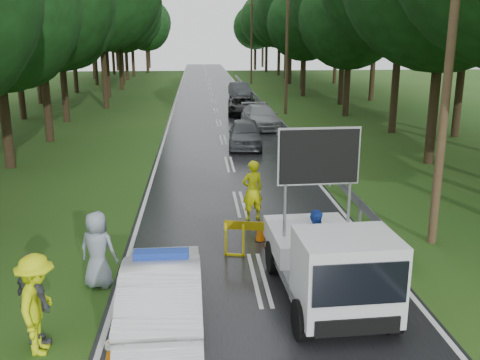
{
  "coord_description": "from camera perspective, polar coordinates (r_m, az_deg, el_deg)",
  "views": [
    {
      "loc": [
        -1.41,
        -11.84,
        5.74
      ],
      "look_at": [
        -0.12,
        4.48,
        1.3
      ],
      "focal_mm": 40.0,
      "sensor_mm": 36.0,
      "label": 1
    }
  ],
  "objects": [
    {
      "name": "ground",
      "position": [
        13.23,
        2.07,
        -10.54
      ],
      "size": [
        160.0,
        160.0,
        0.0
      ],
      "primitive_type": "plane",
      "color": "#214914",
      "rests_on": "ground"
    },
    {
      "name": "bystander_right",
      "position": [
        12.96,
        -14.93,
        -7.19
      ],
      "size": [
        1.03,
        0.83,
        1.84
      ],
      "primitive_type": "imported",
      "rotation": [
        0.0,
        0.0,
        2.84
      ],
      "color": "gray",
      "rests_on": "ground"
    },
    {
      "name": "cone_center",
      "position": [
        14.99,
        3.12,
        -6.08
      ],
      "size": [
        0.3,
        0.3,
        0.64
      ],
      "color": "black",
      "rests_on": "ground"
    },
    {
      "name": "civilian",
      "position": [
        13.61,
        8.18,
        -6.33
      ],
      "size": [
        0.97,
        0.95,
        1.57
      ],
      "primitive_type": "imported",
      "rotation": [
        0.0,
        0.0,
        0.7
      ],
      "color": "#17379A",
      "rests_on": "ground"
    },
    {
      "name": "queue_car_fourth",
      "position": [
        50.97,
        -0.01,
        9.55
      ],
      "size": [
        2.02,
        4.62,
        1.48
      ],
      "primitive_type": "imported",
      "rotation": [
        0.0,
        0.0,
        0.1
      ],
      "color": "#47494F",
      "rests_on": "ground"
    },
    {
      "name": "officer",
      "position": [
        16.96,
        1.34,
        -1.13
      ],
      "size": [
        0.83,
        0.67,
        1.96
      ],
      "primitive_type": "imported",
      "rotation": [
        0.0,
        0.0,
        3.47
      ],
      "color": "#CAD40B",
      "rests_on": "ground"
    },
    {
      "name": "guardrail",
      "position": [
        42.14,
        2.48,
        8.09
      ],
      "size": [
        0.12,
        60.06,
        0.7
      ],
      "color": "gray",
      "rests_on": "ground"
    },
    {
      "name": "queue_car_second",
      "position": [
        34.37,
        2.21,
        6.77
      ],
      "size": [
        2.42,
        5.11,
        1.44
      ],
      "primitive_type": "imported",
      "rotation": [
        0.0,
        0.0,
        0.08
      ],
      "color": "#A3A5AB",
      "rests_on": "ground"
    },
    {
      "name": "bystander_left",
      "position": [
        10.72,
        -20.78,
        -12.31
      ],
      "size": [
        0.74,
        1.26,
        1.94
      ],
      "primitive_type": "imported",
      "rotation": [
        0.0,
        0.0,
        1.58
      ],
      "color": "#D4E90C",
      "rests_on": "ground"
    },
    {
      "name": "utility_pole_far",
      "position": [
        66.18,
        1.23,
        14.59
      ],
      "size": [
        1.4,
        0.24,
        10.0
      ],
      "color": "#4E3124",
      "rests_on": "ground"
    },
    {
      "name": "queue_car_first",
      "position": [
        28.32,
        0.54,
        4.99
      ],
      "size": [
        2.03,
        4.42,
        1.47
      ],
      "primitive_type": "imported",
      "rotation": [
        0.0,
        0.0,
        -0.07
      ],
      "color": "#43474C",
      "rests_on": "ground"
    },
    {
      "name": "cone_near_left",
      "position": [
        10.15,
        -13.53,
        -17.14
      ],
      "size": [
        0.37,
        0.37,
        0.79
      ],
      "color": "black",
      "rests_on": "ground"
    },
    {
      "name": "utility_pole_near",
      "position": [
        15.35,
        21.43,
        11.64
      ],
      "size": [
        1.4,
        0.24,
        10.0
      ],
      "color": "#4E3124",
      "rests_on": "ground"
    },
    {
      "name": "police_sedan",
      "position": [
        11.17,
        -8.24,
        -11.64
      ],
      "size": [
        1.64,
        4.45,
        1.6
      ],
      "rotation": [
        0.0,
        0.0,
        3.16
      ],
      "color": "silver",
      "rests_on": "ground"
    },
    {
      "name": "cone_right",
      "position": [
        15.57,
        14.24,
        -5.71
      ],
      "size": [
        0.31,
        0.31,
        0.65
      ],
      "color": "black",
      "rests_on": "ground"
    },
    {
      "name": "barrier",
      "position": [
        14.1,
        3.22,
        -5.51
      ],
      "size": [
        2.4,
        0.6,
        1.01
      ],
      "rotation": [
        0.0,
        0.0,
        -0.23
      ],
      "color": "yellow",
      "rests_on": "ground"
    },
    {
      "name": "cone_far",
      "position": [
        15.42,
        2.17,
        -5.33
      ],
      "size": [
        0.33,
        0.33,
        0.7
      ],
      "color": "black",
      "rests_on": "ground"
    },
    {
      "name": "bystander_mid",
      "position": [
        10.96,
        -21.16,
        -11.9
      ],
      "size": [
        1.09,
        1.12,
        1.88
      ],
      "primitive_type": "imported",
      "rotation": [
        0.0,
        0.0,
        2.32
      ],
      "color": "#474B4F",
      "rests_on": "ground"
    },
    {
      "name": "work_truck",
      "position": [
        11.87,
        9.55,
        -8.58
      ],
      "size": [
        2.26,
        4.73,
        3.7
      ],
      "rotation": [
        0.0,
        0.0,
        0.04
      ],
      "color": "gray",
      "rests_on": "ground"
    },
    {
      "name": "queue_car_third",
      "position": [
        40.23,
        0.28,
        7.91
      ],
      "size": [
        2.43,
        4.78,
        1.3
      ],
      "primitive_type": "imported",
      "rotation": [
        0.0,
        0.0,
        -0.06
      ],
      "color": "black",
      "rests_on": "ground"
    },
    {
      "name": "cone_left_mid",
      "position": [
        13.49,
        -6.73,
        -8.56
      ],
      "size": [
        0.33,
        0.33,
        0.69
      ],
      "color": "black",
      "rests_on": "ground"
    },
    {
      "name": "utility_pole_mid",
      "position": [
        40.39,
        5.03,
        14.16
      ],
      "size": [
        1.4,
        0.24,
        10.0
      ],
      "color": "#4E3124",
      "rests_on": "ground"
    },
    {
      "name": "road",
      "position": [
        42.26,
        -2.61,
        7.37
      ],
      "size": [
        7.0,
        140.0,
        0.02
      ],
      "primitive_type": "cube",
      "color": "black",
      "rests_on": "ground"
    }
  ]
}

